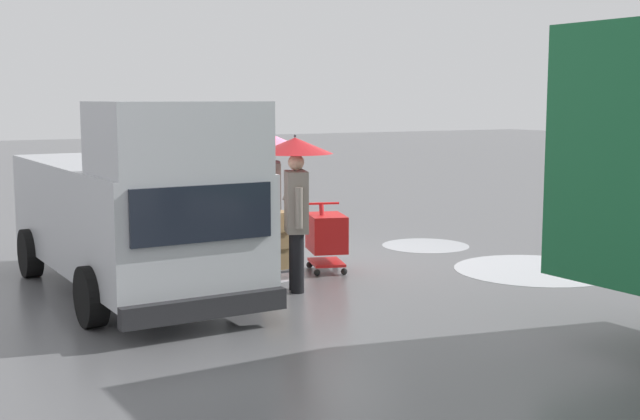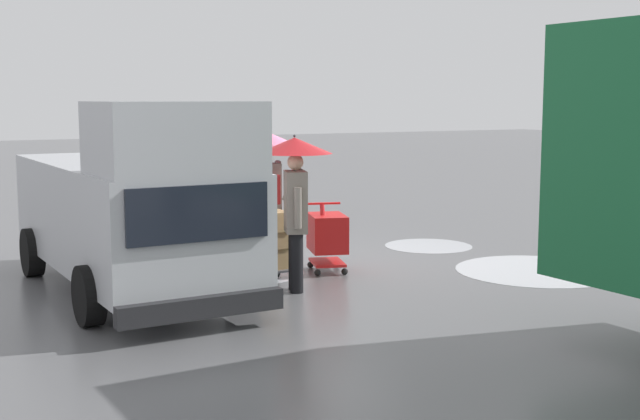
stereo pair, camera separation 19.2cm
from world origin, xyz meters
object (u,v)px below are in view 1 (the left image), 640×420
(hand_dolly_boxes, at_px, (270,240))
(pedestrian_pink_side, at_px, (296,176))
(shopping_cart_vendor, at_px, (326,235))
(pedestrian_black_side, at_px, (268,169))
(cargo_van_parked_right, at_px, (134,208))

(hand_dolly_boxes, distance_m, pedestrian_pink_side, 1.12)
(shopping_cart_vendor, height_order, pedestrian_pink_side, pedestrian_pink_side)
(pedestrian_pink_side, bearing_deg, hand_dolly_boxes, -77.70)
(shopping_cart_vendor, relative_size, pedestrian_black_side, 0.49)
(cargo_van_parked_right, relative_size, hand_dolly_boxes, 4.10)
(shopping_cart_vendor, height_order, pedestrian_black_side, pedestrian_black_side)
(pedestrian_pink_side, height_order, pedestrian_black_side, same)
(shopping_cart_vendor, bearing_deg, pedestrian_black_side, -30.69)
(cargo_van_parked_right, relative_size, shopping_cart_vendor, 5.17)
(cargo_van_parked_right, relative_size, pedestrian_pink_side, 2.51)
(shopping_cart_vendor, xyz_separation_m, pedestrian_pink_side, (1.00, 0.90, 1.02))
(cargo_van_parked_right, distance_m, pedestrian_black_side, 2.32)
(pedestrian_pink_side, distance_m, pedestrian_black_side, 1.38)
(shopping_cart_vendor, xyz_separation_m, hand_dolly_boxes, (1.12, 0.34, 0.06))
(pedestrian_black_side, bearing_deg, shopping_cart_vendor, 149.31)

